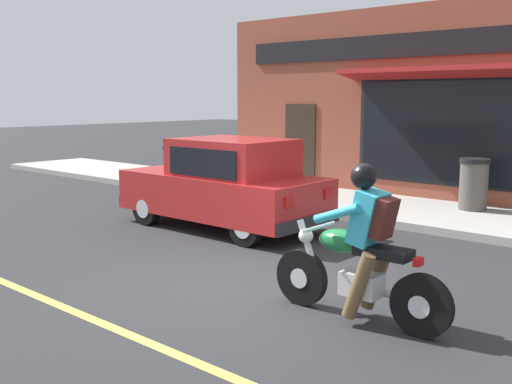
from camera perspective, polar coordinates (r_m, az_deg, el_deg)
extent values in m
plane|color=#2B2B2D|center=(7.21, -0.55, -9.26)|extent=(80.00, 80.00, 0.00)
cube|color=#ADAAA3|center=(13.15, 5.40, -0.63)|extent=(2.60, 22.00, 0.14)
cube|color=brown|center=(13.62, 13.81, 8.07)|extent=(0.50, 9.43, 4.20)
cube|color=black|center=(12.89, 17.84, 5.41)|extent=(0.04, 3.96, 2.10)
cube|color=black|center=(12.90, 17.86, 5.41)|extent=(0.02, 4.15, 2.20)
cube|color=#2D2319|center=(14.82, 4.22, 4.29)|extent=(0.04, 0.90, 2.10)
cube|color=maroon|center=(12.57, 17.49, 10.82)|extent=(0.81, 4.53, 0.24)
cube|color=black|center=(13.41, 13.45, 13.42)|extent=(0.06, 8.02, 0.50)
cylinder|color=black|center=(6.64, 4.37, -8.10)|extent=(0.11, 0.62, 0.62)
cylinder|color=silver|center=(6.64, 4.37, -8.10)|extent=(0.12, 0.22, 0.22)
cylinder|color=black|center=(5.97, 15.49, -10.39)|extent=(0.11, 0.62, 0.62)
cylinder|color=silver|center=(5.97, 15.49, -10.39)|extent=(0.12, 0.22, 0.22)
cube|color=silver|center=(6.23, 10.03, -8.61)|extent=(0.29, 0.40, 0.24)
ellipsoid|color=#196B33|center=(6.24, 8.15, -4.62)|extent=(0.31, 0.52, 0.24)
cube|color=black|center=(6.02, 12.03, -5.63)|extent=(0.27, 0.56, 0.10)
cylinder|color=silver|center=(6.50, 5.12, -5.61)|extent=(0.08, 0.33, 0.68)
cylinder|color=silver|center=(6.37, 6.04, -3.34)|extent=(0.56, 0.05, 0.04)
sphere|color=silver|center=(6.49, 4.78, -4.17)|extent=(0.16, 0.16, 0.16)
cylinder|color=silver|center=(6.22, 13.99, -9.75)|extent=(0.09, 0.55, 0.08)
cube|color=red|center=(5.87, 15.22, -6.43)|extent=(0.12, 0.06, 0.08)
cylinder|color=brown|center=(6.04, 9.75, -8.79)|extent=(0.15, 0.35, 0.71)
cylinder|color=brown|center=(6.34, 11.43, -7.98)|extent=(0.15, 0.35, 0.71)
cube|color=#33B2D1|center=(6.03, 10.62, -2.43)|extent=(0.35, 0.33, 0.57)
cylinder|color=#33B2D1|center=(5.98, 7.68, -2.07)|extent=(0.10, 0.52, 0.26)
cylinder|color=#33B2D1|center=(6.31, 9.64, -1.53)|extent=(0.10, 0.52, 0.26)
sphere|color=black|center=(6.00, 10.24, 1.48)|extent=(0.26, 0.26, 0.26)
cube|color=#4C1E19|center=(5.96, 11.97, -2.43)|extent=(0.28, 0.24, 0.42)
cylinder|color=black|center=(10.88, -10.39, -1.53)|extent=(0.18, 0.60, 0.60)
cylinder|color=silver|center=(10.88, -10.39, -1.53)|extent=(0.20, 0.33, 0.33)
cylinder|color=black|center=(11.81, -4.93, -0.59)|extent=(0.18, 0.60, 0.60)
cylinder|color=silver|center=(11.81, -4.93, -0.59)|extent=(0.20, 0.33, 0.33)
cylinder|color=black|center=(9.16, -0.95, -3.36)|extent=(0.18, 0.60, 0.60)
cylinder|color=silver|center=(9.16, -0.95, -3.36)|extent=(0.20, 0.33, 0.33)
cylinder|color=black|center=(10.25, 4.45, -2.05)|extent=(0.18, 0.60, 0.60)
cylinder|color=silver|center=(10.25, 4.45, -2.05)|extent=(0.20, 0.33, 0.33)
cube|color=red|center=(10.43, -3.21, -0.18)|extent=(1.64, 3.70, 0.70)
cube|color=red|center=(10.17, -2.23, 3.23)|extent=(1.44, 1.90, 0.66)
cube|color=black|center=(10.79, -5.60, 3.26)|extent=(1.33, 0.35, 0.51)
cube|color=black|center=(9.66, -5.18, 2.78)|extent=(0.03, 1.52, 0.46)
cube|color=black|center=(10.71, 0.44, 3.42)|extent=(0.03, 1.52, 0.46)
cube|color=silver|center=(11.46, -11.68, 1.08)|extent=(0.24, 0.04, 0.14)
cube|color=red|center=(8.82, 3.15, -0.95)|extent=(0.20, 0.04, 0.16)
cube|color=silver|center=(12.09, -7.85, 1.60)|extent=(0.24, 0.04, 0.14)
cube|color=red|center=(9.63, 6.88, -0.15)|extent=(0.20, 0.04, 0.16)
cube|color=#28282B|center=(11.80, -9.58, -0.45)|extent=(1.61, 0.12, 0.20)
cube|color=#28282B|center=(9.31, 4.92, -2.88)|extent=(1.61, 0.12, 0.20)
cylinder|color=#514C47|center=(12.10, 20.01, 0.52)|extent=(0.52, 0.52, 0.90)
cylinder|color=black|center=(12.04, 20.13, 2.82)|extent=(0.56, 0.56, 0.08)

